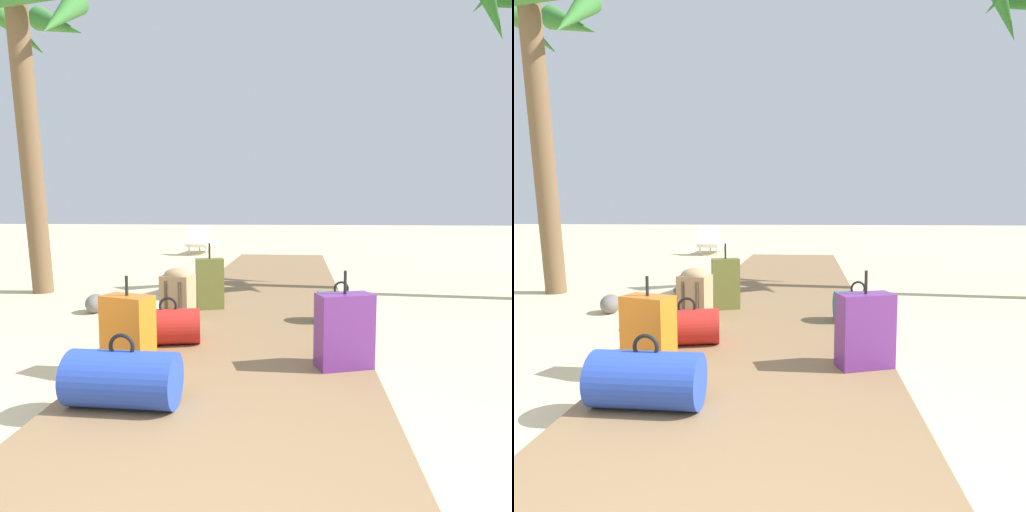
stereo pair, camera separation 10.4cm
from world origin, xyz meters
The scene contains 13 objects.
ground_plane centered at (0.00, 4.38, 0.00)m, with size 60.00×60.00×0.00m, color beige.
boardwalk centered at (0.00, 5.48, 0.04)m, with size 2.11×10.95×0.08m, color olive.
duffel_bag_blue centered at (-0.59, 1.52, 0.26)m, with size 0.68×0.36×0.46m.
suitcase_purple centered at (0.82, 2.36, 0.37)m, with size 0.46×0.33×0.75m.
duffel_bag_red centered at (-0.69, 2.84, 0.24)m, with size 0.62×0.43×0.43m.
duffel_bag_teal centered at (0.92, 3.83, 0.24)m, with size 0.53×0.37×0.44m.
suitcase_olive centered at (-0.60, 4.32, 0.39)m, with size 0.36×0.27×0.80m.
backpack_tan centered at (-0.80, 3.61, 0.39)m, with size 0.35×0.30×0.59m.
suitcase_orange centered at (-0.83, 2.23, 0.36)m, with size 0.43×0.32×0.70m.
palm_tree_near_left centered at (-3.45, 5.40, 3.34)m, with size 1.94×1.94×4.50m.
lounge_chair centered at (-2.32, 11.83, 0.33)m, with size 0.67×1.57×0.79m.
rock_left_far centered at (-2.04, 4.32, 0.12)m, with size 0.33×0.24×0.23m, color slate.
rock_left_mid centered at (-1.53, 5.65, 0.06)m, with size 0.22×0.22×0.12m, color #5B5651.
Camera 1 is at (0.48, -1.14, 1.30)m, focal length 32.65 mm.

